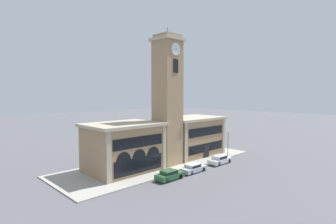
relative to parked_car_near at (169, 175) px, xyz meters
The scene contains 9 objects.
ground_plane 5.65m from the parked_car_near, 13.24° to the left, with size 300.00×300.00×0.00m, color #56565B.
sidewalk_kerb 9.41m from the parked_car_near, 54.48° to the left, with size 36.76×12.71×0.15m.
clock_tower 13.07m from the parked_car_near, 47.75° to the left, with size 4.52×4.52×23.02m.
town_hall_left_wing 8.84m from the parked_car_near, 104.99° to the left, with size 11.48×8.60×7.54m.
town_hall_right_wing 16.21m from the parked_car_near, 30.26° to the left, with size 12.87×8.60×7.52m.
parked_car_near is the anchor object (origin of this frame).
parked_car_mid 5.16m from the parked_car_near, ahead, with size 4.49×1.86×1.29m.
parked_car_far 12.29m from the parked_car_near, ahead, with size 4.89×1.88×1.46m.
street_lamp 18.23m from the parked_car_near, ahead, with size 0.36×0.36×4.88m.
Camera 1 is at (-30.78, -26.89, 11.88)m, focal length 28.00 mm.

